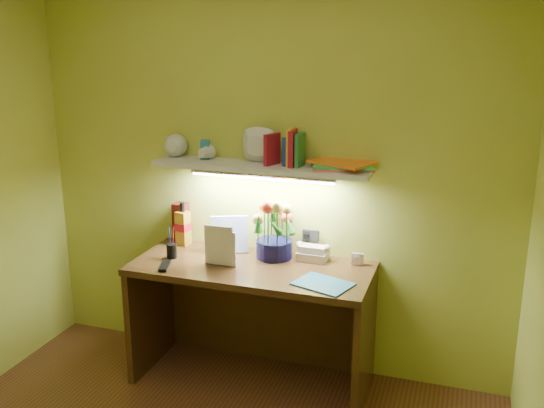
# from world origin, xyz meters

# --- Properties ---
(desk) EXTENTS (1.40, 0.60, 0.75)m
(desk) POSITION_xyz_m (0.00, 1.20, 0.38)
(desk) COLOR #391C0F
(desk) RESTS_ON ground
(flower_bouquet) EXTENTS (0.28, 0.28, 0.38)m
(flower_bouquet) POSITION_xyz_m (0.09, 1.37, 0.94)
(flower_bouquet) COLOR #0C0C3A
(flower_bouquet) RESTS_ON desk
(telephone) EXTENTS (0.18, 0.14, 0.11)m
(telephone) POSITION_xyz_m (0.32, 1.40, 0.80)
(telephone) COLOR beige
(telephone) RESTS_ON desk
(desk_clock) EXTENTS (0.07, 0.05, 0.07)m
(desk_clock) POSITION_xyz_m (0.59, 1.41, 0.78)
(desk_clock) COLOR silver
(desk_clock) RESTS_ON desk
(whisky_bottle) EXTENTS (0.09, 0.09, 0.28)m
(whisky_bottle) POSITION_xyz_m (-0.54, 1.41, 0.89)
(whisky_bottle) COLOR #B9811C
(whisky_bottle) RESTS_ON desk
(whisky_box) EXTENTS (0.09, 0.09, 0.26)m
(whisky_box) POSITION_xyz_m (-0.57, 1.45, 0.88)
(whisky_box) COLOR #4E120F
(whisky_box) RESTS_ON desk
(pen_cup) EXTENTS (0.08, 0.08, 0.15)m
(pen_cup) POSITION_xyz_m (-0.50, 1.17, 0.82)
(pen_cup) COLOR black
(pen_cup) RESTS_ON desk
(art_card) EXTENTS (0.23, 0.13, 0.23)m
(art_card) POSITION_xyz_m (-0.21, 1.38, 0.86)
(art_card) COLOR white
(art_card) RESTS_ON desk
(tv_remote) EXTENTS (0.09, 0.17, 0.02)m
(tv_remote) POSITION_xyz_m (-0.46, 1.02, 0.76)
(tv_remote) COLOR black
(tv_remote) RESTS_ON desk
(blue_folder) EXTENTS (0.34, 0.30, 0.01)m
(blue_folder) POSITION_xyz_m (0.46, 1.06, 0.75)
(blue_folder) COLOR teal
(blue_folder) RESTS_ON desk
(desk_book_a) EXTENTS (0.18, 0.04, 0.24)m
(desk_book_a) POSITION_xyz_m (-0.27, 1.15, 0.87)
(desk_book_a) COLOR silver
(desk_book_a) RESTS_ON desk
(desk_book_b) EXTENTS (0.15, 0.04, 0.21)m
(desk_book_b) POSITION_xyz_m (-0.23, 1.16, 0.85)
(desk_book_b) COLOR silver
(desk_book_b) RESTS_ON desk
(wall_shelf) EXTENTS (1.32, 0.36, 0.25)m
(wall_shelf) POSITION_xyz_m (0.01, 1.39, 1.34)
(wall_shelf) COLOR silver
(wall_shelf) RESTS_ON ground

